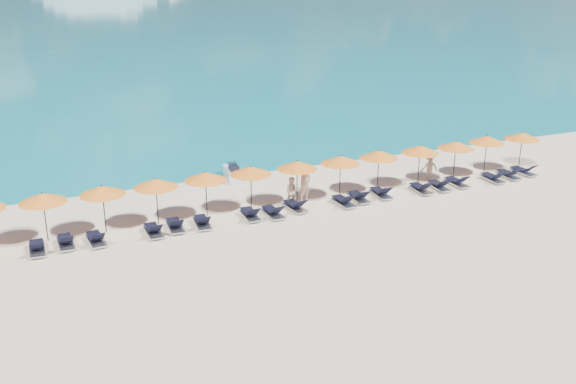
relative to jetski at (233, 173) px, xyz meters
name	(u,v)px	position (x,y,z in m)	size (l,w,h in m)	color
ground	(315,237)	(0.49, -9.60, -0.34)	(1400.00, 1400.00, 0.00)	beige
jetski	(233,173)	(0.00, 0.00, 0.00)	(1.17, 2.39, 0.82)	silver
beachgoer_a	(305,184)	(2.12, -5.09, 0.59)	(0.68, 0.44, 1.86)	tan
beachgoer_b	(292,192)	(1.19, -5.57, 0.43)	(0.75, 0.43, 1.54)	tan
beachgoer_c	(429,167)	(10.00, -4.83, 0.46)	(1.03, 0.48, 1.60)	tan
umbrella_2	(43,198)	(-10.46, -5.17, 1.68)	(2.10, 2.10, 2.28)	black
umbrella_3	(102,190)	(-7.95, -5.19, 1.68)	(2.10, 2.10, 2.28)	black
umbrella_4	(156,183)	(-5.54, -5.15, 1.68)	(2.10, 2.10, 2.28)	black
umbrella_5	(205,176)	(-3.13, -5.08, 1.68)	(2.10, 2.10, 2.28)	black
umbrella_6	(251,170)	(-0.83, -5.07, 1.68)	(2.10, 2.10, 2.28)	black
umbrella_7	(297,165)	(1.64, -5.15, 1.68)	(2.10, 2.10, 2.28)	black
umbrella_8	(340,160)	(4.08, -5.20, 1.68)	(2.10, 2.10, 2.28)	black
umbrella_9	(379,154)	(6.45, -5.11, 1.68)	(2.10, 2.10, 2.28)	black
umbrella_10	(420,149)	(9.06, -5.14, 1.68)	(2.10, 2.10, 2.28)	black
umbrella_11	(456,145)	(11.42, -5.20, 1.68)	(2.10, 2.10, 2.28)	black
umbrella_12	(487,139)	(13.86, -4.92, 1.68)	(2.10, 2.10, 2.28)	black
umbrella_13	(522,136)	(16.35, -5.10, 1.68)	(2.10, 2.10, 2.28)	black
lounger_3	(37,248)	(-10.97, -6.32, -0.10)	(0.67, 1.72, 0.66)	silver
lounger_4	(66,241)	(-9.79, -6.13, -0.10)	(0.64, 1.71, 0.66)	silver
lounger_5	(96,239)	(-8.55, -6.33, -0.10)	(0.73, 1.74, 0.66)	silver
lounger_6	(153,230)	(-6.04, -6.40, -0.10)	(0.63, 1.70, 0.66)	silver
lounger_7	(175,225)	(-4.99, -6.19, -0.10)	(0.73, 1.74, 0.66)	silver
lounger_8	(202,222)	(-3.74, -6.30, -0.10)	(0.79, 1.75, 0.66)	silver
lounger_9	(250,214)	(-1.34, -6.25, -0.10)	(0.70, 1.73, 0.66)	silver
lounger_10	(273,212)	(-0.24, -6.46, -0.10)	(0.68, 1.72, 0.66)	silver
lounger_11	(295,206)	(1.10, -6.13, -0.10)	(0.75, 1.74, 0.66)	silver
lounger_12	(344,201)	(3.64, -6.47, -0.10)	(0.67, 1.72, 0.66)	silver
lounger_13	(359,197)	(4.66, -6.21, -0.10)	(0.77, 1.75, 0.66)	silver
lounger_14	(381,193)	(6.04, -6.14, -0.10)	(0.76, 1.75, 0.66)	silver
lounger_15	(421,188)	(8.38, -6.38, -0.10)	(0.77, 1.75, 0.66)	silver
lounger_16	(439,185)	(9.58, -6.36, -0.10)	(0.79, 1.75, 0.66)	silver
lounger_17	(457,182)	(10.86, -6.26, -0.10)	(0.64, 1.71, 0.66)	silver
lounger_18	(493,178)	(13.19, -6.46, -0.10)	(0.72, 1.73, 0.66)	silver
lounger_19	(509,174)	(14.44, -6.33, -0.10)	(0.76, 1.75, 0.66)	silver
lounger_20	(523,171)	(15.70, -6.16, -0.10)	(0.77, 1.75, 0.66)	silver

